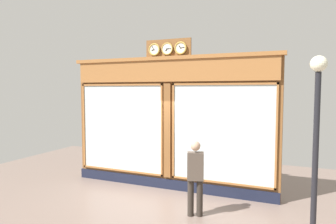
{
  "coord_description": "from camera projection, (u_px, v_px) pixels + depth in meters",
  "views": [
    {
      "loc": [
        -3.29,
        7.74,
        2.81
      ],
      "look_at": [
        0.0,
        0.0,
        2.19
      ],
      "focal_mm": 32.21,
      "sensor_mm": 36.0,
      "label": 1
    }
  ],
  "objects": [
    {
      "name": "shop_facade",
      "position": [
        170.0,
        123.0,
        8.57
      ],
      "size": [
        6.14,
        0.42,
        4.21
      ],
      "color": "brown",
      "rests_on": "ground_plane"
    },
    {
      "name": "pedestrian",
      "position": [
        195.0,
        175.0,
        6.67
      ],
      "size": [
        0.41,
        0.32,
        1.69
      ],
      "color": "#312A24",
      "rests_on": "ground_plane"
    },
    {
      "name": "street_lamp",
      "position": [
        317.0,
        122.0,
        5.18
      ],
      "size": [
        0.28,
        0.28,
        3.39
      ],
      "color": "black",
      "rests_on": "ground_plane"
    }
  ]
}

